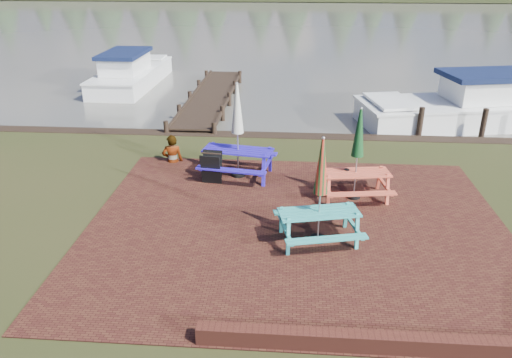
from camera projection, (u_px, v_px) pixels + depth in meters
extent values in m
plane|color=black|center=(296.00, 252.00, 9.82)|extent=(120.00, 120.00, 0.00)
cube|color=#351511|center=(297.00, 227.00, 10.72)|extent=(9.00, 7.50, 0.02)
cube|color=#4C1E16|center=(399.00, 344.00, 7.29)|extent=(6.00, 0.22, 0.30)
cube|color=#4B4840|center=(297.00, 24.00, 43.51)|extent=(120.00, 60.00, 0.02)
cube|color=teal|center=(319.00, 212.00, 9.95)|extent=(1.70, 0.97, 0.04)
cube|color=teal|center=(327.00, 239.00, 9.50)|extent=(1.61, 0.57, 0.04)
cube|color=teal|center=(311.00, 210.00, 10.60)|extent=(1.61, 0.57, 0.04)
cube|color=teal|center=(285.00, 229.00, 9.98)|extent=(0.39, 1.37, 0.66)
cube|color=teal|center=(351.00, 224.00, 10.18)|extent=(0.39, 1.37, 0.66)
cylinder|color=black|center=(318.00, 239.00, 10.20)|extent=(0.32, 0.32, 0.09)
cylinder|color=#B2B2B7|center=(320.00, 192.00, 9.76)|extent=(0.03, 0.03, 2.23)
cone|color=red|center=(322.00, 167.00, 9.54)|extent=(0.29, 0.29, 1.11)
cube|color=#D24F35|center=(356.00, 173.00, 11.77)|extent=(1.68, 0.85, 0.04)
cube|color=#D24F35|center=(361.00, 194.00, 11.32)|extent=(1.62, 0.44, 0.04)
cube|color=#D24F35|center=(349.00, 173.00, 12.43)|extent=(1.62, 0.44, 0.04)
cube|color=#D24F35|center=(326.00, 186.00, 11.86)|extent=(0.27, 1.39, 0.66)
cube|color=#D24F35|center=(383.00, 185.00, 11.94)|extent=(0.27, 1.39, 0.66)
cylinder|color=black|center=(354.00, 196.00, 12.02)|extent=(0.32, 0.32, 0.09)
cylinder|color=#B2B2B7|center=(357.00, 155.00, 11.58)|extent=(0.03, 0.03, 2.24)
cone|color=#103A18|center=(359.00, 133.00, 11.36)|extent=(0.29, 0.29, 1.12)
cube|color=#2616A9|center=(238.00, 150.00, 12.93)|extent=(1.88, 0.98, 0.04)
cube|color=#2616A9|center=(231.00, 170.00, 12.44)|extent=(1.81, 0.53, 0.04)
cube|color=#2616A9|center=(245.00, 152.00, 13.64)|extent=(1.81, 0.53, 0.04)
cube|color=#2616A9|center=(210.00, 161.00, 13.25)|extent=(0.34, 1.54, 0.74)
cube|color=#2616A9|center=(267.00, 166.00, 12.91)|extent=(0.34, 1.54, 0.74)
cylinder|color=black|center=(238.00, 174.00, 13.21)|extent=(0.36, 0.36, 0.10)
cylinder|color=#B2B2B7|center=(238.00, 132.00, 12.72)|extent=(0.04, 0.04, 2.49)
cone|color=#B8B8A9|center=(237.00, 109.00, 12.48)|extent=(0.32, 0.32, 1.24)
cube|color=black|center=(211.00, 170.00, 12.54)|extent=(0.53, 0.25, 0.82)
cube|color=black|center=(212.00, 166.00, 12.80)|extent=(0.53, 0.25, 0.82)
cube|color=black|center=(211.00, 153.00, 12.51)|extent=(0.51, 0.09, 0.03)
cube|color=black|center=(212.00, 95.00, 20.48)|extent=(1.60, 9.00, 0.06)
cube|color=black|center=(193.00, 94.00, 20.51)|extent=(0.08, 9.00, 0.08)
cube|color=black|center=(230.00, 94.00, 20.41)|extent=(0.08, 9.00, 0.08)
cylinder|color=black|center=(167.00, 136.00, 16.53)|extent=(0.16, 0.16, 1.00)
cylinder|color=black|center=(215.00, 137.00, 16.42)|extent=(0.16, 0.16, 1.00)
cube|color=white|center=(132.00, 79.00, 23.23)|extent=(2.27, 6.33, 0.90)
cube|color=white|center=(131.00, 69.00, 23.04)|extent=(2.31, 6.45, 0.07)
cube|color=white|center=(125.00, 63.00, 22.18)|extent=(1.60, 2.67, 0.76)
cube|color=#0E1736|center=(124.00, 53.00, 22.01)|extent=(1.78, 3.05, 0.16)
cube|color=white|center=(146.00, 57.00, 25.17)|extent=(1.85, 1.16, 0.09)
cube|color=white|center=(464.00, 116.00, 17.82)|extent=(7.73, 3.99, 0.98)
cube|color=white|center=(467.00, 102.00, 17.61)|extent=(7.89, 4.07, 0.08)
cube|color=white|center=(493.00, 88.00, 17.53)|extent=(3.40, 2.43, 0.83)
cube|color=#0E1736|center=(495.00, 75.00, 17.33)|extent=(3.88, 2.71, 0.18)
cube|color=white|center=(391.00, 101.00, 17.24)|extent=(1.74, 2.39, 0.10)
imported|color=gray|center=(171.00, 136.00, 13.81)|extent=(0.64, 0.48, 1.58)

